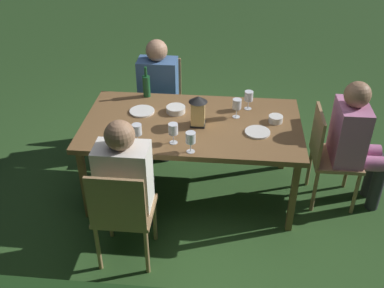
# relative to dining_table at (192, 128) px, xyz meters

# --- Properties ---
(ground_plane) EXTENTS (16.00, 16.00, 0.00)m
(ground_plane) POSITION_rel_dining_table_xyz_m (0.00, 0.00, -0.67)
(ground_plane) COLOR #2D5123
(dining_table) EXTENTS (1.83, 1.01, 0.72)m
(dining_table) POSITION_rel_dining_table_xyz_m (0.00, 0.00, 0.00)
(dining_table) COLOR brown
(dining_table) RESTS_ON ground
(chair_side_right_b) EXTENTS (0.42, 0.40, 0.87)m
(chair_side_right_b) POSITION_rel_dining_table_xyz_m (0.41, 0.90, -0.19)
(chair_side_right_b) COLOR #9E7A51
(chair_side_right_b) RESTS_ON ground
(person_in_cream) EXTENTS (0.38, 0.47, 1.15)m
(person_in_cream) POSITION_rel_dining_table_xyz_m (0.41, 0.70, -0.03)
(person_in_cream) COLOR white
(person_in_cream) RESTS_ON ground
(chair_side_left_b) EXTENTS (0.42, 0.40, 0.87)m
(chair_side_left_b) POSITION_rel_dining_table_xyz_m (0.41, -0.90, -0.19)
(chair_side_left_b) COLOR #9E7A51
(chair_side_left_b) RESTS_ON ground
(person_in_blue) EXTENTS (0.38, 0.47, 1.15)m
(person_in_blue) POSITION_rel_dining_table_xyz_m (0.41, -0.70, -0.03)
(person_in_blue) COLOR #426699
(person_in_blue) RESTS_ON ground
(chair_head_near) EXTENTS (0.40, 0.42, 0.87)m
(chair_head_near) POSITION_rel_dining_table_xyz_m (-1.16, 0.00, -0.19)
(chair_head_near) COLOR #9E7A51
(chair_head_near) RESTS_ON ground
(person_in_pink) EXTENTS (0.48, 0.38, 1.15)m
(person_in_pink) POSITION_rel_dining_table_xyz_m (-1.36, 0.00, -0.03)
(person_in_pink) COLOR #C675A3
(person_in_pink) RESTS_ON ground
(lantern_centerpiece) EXTENTS (0.15, 0.15, 0.27)m
(lantern_centerpiece) POSITION_rel_dining_table_xyz_m (-0.05, 0.03, 0.20)
(lantern_centerpiece) COLOR black
(lantern_centerpiece) RESTS_ON dining_table
(green_bottle_on_table) EXTENTS (0.07, 0.07, 0.29)m
(green_bottle_on_table) POSITION_rel_dining_table_xyz_m (0.46, -0.44, 0.16)
(green_bottle_on_table) COLOR #195128
(green_bottle_on_table) RESTS_ON dining_table
(wine_glass_a) EXTENTS (0.08, 0.08, 0.17)m
(wine_glass_a) POSITION_rel_dining_table_xyz_m (0.11, 0.33, 0.17)
(wine_glass_a) COLOR silver
(wine_glass_a) RESTS_ON dining_table
(wine_glass_b) EXTENTS (0.08, 0.08, 0.17)m
(wine_glass_b) POSITION_rel_dining_table_xyz_m (-0.03, 0.44, 0.17)
(wine_glass_b) COLOR silver
(wine_glass_b) RESTS_ON dining_table
(wine_glass_c) EXTENTS (0.08, 0.08, 0.17)m
(wine_glass_c) POSITION_rel_dining_table_xyz_m (0.39, 0.36, 0.17)
(wine_glass_c) COLOR silver
(wine_glass_c) RESTS_ON dining_table
(wine_glass_d) EXTENTS (0.08, 0.08, 0.17)m
(wine_glass_d) POSITION_rel_dining_table_xyz_m (-0.47, -0.29, 0.17)
(wine_glass_d) COLOR silver
(wine_glass_d) RESTS_ON dining_table
(wine_glass_e) EXTENTS (0.08, 0.08, 0.17)m
(wine_glass_e) POSITION_rel_dining_table_xyz_m (-0.37, -0.13, 0.17)
(wine_glass_e) COLOR silver
(wine_glass_e) RESTS_ON dining_table
(plate_a) EXTENTS (0.21, 0.21, 0.01)m
(plate_a) POSITION_rel_dining_table_xyz_m (-0.54, 0.12, 0.06)
(plate_a) COLOR silver
(plate_a) RESTS_ON dining_table
(plate_b) EXTENTS (0.22, 0.22, 0.01)m
(plate_b) POSITION_rel_dining_table_xyz_m (0.45, -0.14, 0.06)
(plate_b) COLOR white
(plate_b) RESTS_ON dining_table
(bowl_olives) EXTENTS (0.17, 0.17, 0.05)m
(bowl_olives) POSITION_rel_dining_table_xyz_m (0.16, -0.17, 0.08)
(bowl_olives) COLOR silver
(bowl_olives) RESTS_ON dining_table
(bowl_bread) EXTENTS (0.12, 0.12, 0.06)m
(bowl_bread) POSITION_rel_dining_table_xyz_m (-0.70, -0.08, 0.08)
(bowl_bread) COLOR silver
(bowl_bread) RESTS_ON dining_table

